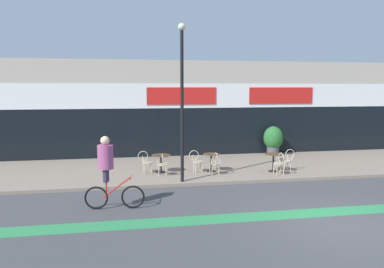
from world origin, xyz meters
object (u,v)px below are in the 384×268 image
(cafe_chair_0_near, at_px, (162,163))
(cafe_chair_0_side, at_px, (145,160))
(bistro_table_2, at_px, (273,159))
(planter_pot, at_px, (273,139))
(cafe_chair_2_near, at_px, (280,162))
(cafe_chair_2_side, at_px, (288,158))
(lamp_post, at_px, (182,93))
(bistro_table_0, at_px, (161,160))
(cafe_chair_1_side, at_px, (196,160))
(bistro_table_1, at_px, (211,159))
(cafe_chair_1_near, at_px, (215,162))
(cyclist_0, at_px, (108,167))

(cafe_chair_0_near, relative_size, cafe_chair_0_side, 1.00)
(bistro_table_2, distance_m, cafe_chair_0_near, 4.53)
(planter_pot, bearing_deg, cafe_chair_2_near, -109.16)
(cafe_chair_0_near, height_order, cafe_chair_2_side, same)
(cafe_chair_2_near, relative_size, lamp_post, 0.16)
(cafe_chair_0_side, bearing_deg, bistro_table_0, -4.63)
(bistro_table_2, bearing_deg, cafe_chair_0_near, 179.87)
(cafe_chair_0_side, relative_size, cafe_chair_2_side, 1.00)
(planter_pot, bearing_deg, cafe_chair_0_near, -148.66)
(cafe_chair_0_side, relative_size, cafe_chair_1_side, 1.00)
(bistro_table_1, height_order, lamp_post, lamp_post)
(bistro_table_2, bearing_deg, bistro_table_1, 169.84)
(bistro_table_1, height_order, cafe_chair_1_near, cafe_chair_1_near)
(planter_pot, xyz_separation_m, cyclist_0, (-7.94, -7.00, 0.35))
(cafe_chair_0_near, xyz_separation_m, cafe_chair_1_near, (2.04, -0.19, 0.00))
(cafe_chair_1_near, xyz_separation_m, planter_pot, (3.99, 3.86, 0.27))
(bistro_table_0, distance_m, cafe_chair_0_side, 0.63)
(cafe_chair_1_near, distance_m, cafe_chair_2_near, 2.53)
(cafe_chair_2_side, bearing_deg, bistro_table_2, -4.64)
(lamp_post, bearing_deg, cafe_chair_0_near, 122.81)
(cafe_chair_0_side, height_order, lamp_post, lamp_post)
(cafe_chair_1_side, relative_size, planter_pot, 0.62)
(cafe_chair_0_near, bearing_deg, cafe_chair_2_near, -91.44)
(bistro_table_1, distance_m, cafe_chair_0_near, 2.08)
(cafe_chair_1_side, height_order, cyclist_0, cyclist_0)
(bistro_table_0, height_order, cafe_chair_2_near, cafe_chair_2_near)
(cafe_chair_1_side, bearing_deg, planter_pot, 30.46)
(bistro_table_0, bearing_deg, cafe_chair_1_near, -21.81)
(bistro_table_0, xyz_separation_m, cafe_chair_2_near, (4.53, -1.26, -0.00))
(cafe_chair_1_near, bearing_deg, cyclist_0, 122.93)
(cafe_chair_1_near, distance_m, cafe_chair_1_side, 0.89)
(cafe_chair_2_side, bearing_deg, cafe_chair_1_near, -1.86)
(cafe_chair_1_near, height_order, planter_pot, planter_pot)
(bistro_table_2, xyz_separation_m, cafe_chair_1_side, (-3.12, 0.44, -0.00))
(bistro_table_0, height_order, lamp_post, lamp_post)
(cafe_chair_0_side, distance_m, cyclist_0, 4.20)
(bistro_table_0, relative_size, cafe_chair_2_near, 0.84)
(cyclist_0, bearing_deg, bistro_table_1, 49.22)
(cyclist_0, bearing_deg, planter_pot, 46.97)
(bistro_table_0, height_order, cafe_chair_1_side, cafe_chair_1_side)
(cafe_chair_0_side, distance_m, cafe_chair_1_near, 2.78)
(cafe_chair_2_side, xyz_separation_m, cyclist_0, (-7.06, -3.32, 0.62))
(cafe_chair_1_side, bearing_deg, cafe_chair_0_side, 170.10)
(bistro_table_1, distance_m, cafe_chair_2_near, 2.72)
(cafe_chair_0_side, relative_size, lamp_post, 0.16)
(cyclist_0, bearing_deg, bistro_table_0, 69.72)
(cafe_chair_2_side, bearing_deg, cyclist_0, 19.93)
(bistro_table_1, xyz_separation_m, cyclist_0, (-3.94, -3.76, 0.61))
(bistro_table_0, height_order, planter_pot, planter_pot)
(bistro_table_1, distance_m, cyclist_0, 5.48)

